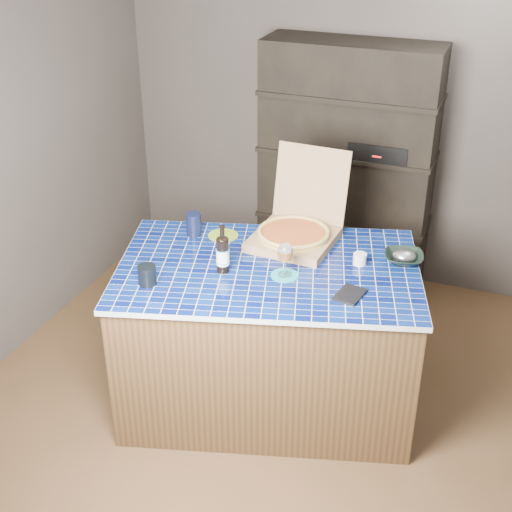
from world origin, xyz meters
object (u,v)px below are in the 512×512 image
at_px(dvd_case, 350,295).
at_px(kitchen_island, 268,335).
at_px(bowl, 404,258).
at_px(mead_bottle, 223,254).
at_px(wine_glass, 285,253).
at_px(pizza_box, 295,231).

bearing_deg(dvd_case, kitchen_island, 174.80).
distance_m(kitchen_island, bowl, 0.88).
height_order(mead_bottle, wine_glass, mead_bottle).
xyz_separation_m(mead_bottle, bowl, (0.88, 0.45, -0.08)).
height_order(kitchen_island, wine_glass, wine_glass).
bearing_deg(pizza_box, wine_glass, -76.15).
distance_m(pizza_box, mead_bottle, 0.53).
distance_m(kitchen_island, mead_bottle, 0.60).
height_order(pizza_box, mead_bottle, pizza_box).
relative_size(kitchen_island, wine_glass, 9.69).
xyz_separation_m(kitchen_island, pizza_box, (0.04, 0.34, 0.51)).
bearing_deg(dvd_case, mead_bottle, -170.07).
distance_m(mead_bottle, wine_glass, 0.33).
xyz_separation_m(mead_bottle, dvd_case, (0.70, 0.00, -0.10)).
height_order(dvd_case, bowl, bowl).
xyz_separation_m(pizza_box, mead_bottle, (-0.25, -0.47, 0.04)).
xyz_separation_m(kitchen_island, bowl, (0.67, 0.32, 0.47)).
height_order(mead_bottle, dvd_case, mead_bottle).
height_order(wine_glass, dvd_case, wine_glass).
relative_size(pizza_box, dvd_case, 3.32).
relative_size(pizza_box, bowl, 2.69).
xyz_separation_m(pizza_box, dvd_case, (0.45, -0.47, -0.06)).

